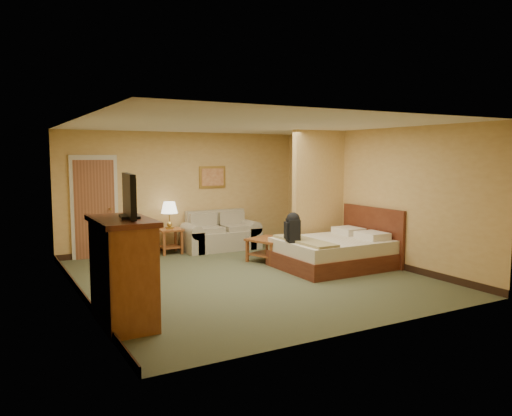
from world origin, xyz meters
TOP-DOWN VIEW (x-y plane):
  - floor at (0.00, 0.00)m, footprint 6.00×6.00m
  - ceiling at (0.00, 0.00)m, footprint 6.00×6.00m
  - back_wall at (0.00, 3.00)m, footprint 5.50×0.02m
  - left_wall at (-2.75, 0.00)m, footprint 0.02×6.00m
  - right_wall at (2.75, 0.00)m, footprint 0.02×6.00m
  - partition at (2.15, 0.93)m, footprint 1.20×0.15m
  - door at (-1.95, 2.96)m, footprint 0.94×0.16m
  - baseboard at (0.00, 2.99)m, footprint 5.50×0.02m
  - loveseat at (0.68, 2.57)m, footprint 1.70×0.79m
  - side_table at (-0.47, 2.65)m, footprint 0.49×0.49m
  - table_lamp at (-0.47, 2.65)m, footprint 0.35×0.35m
  - coffee_table at (0.97, 0.92)m, footprint 0.92×0.92m
  - wall_picture at (0.68, 2.97)m, footprint 0.64×0.04m
  - dresser at (-2.48, -1.36)m, footprint 0.65×1.24m
  - tv at (-2.38, -1.36)m, footprint 0.28×0.89m
  - bed at (1.82, -0.10)m, footprint 1.98×1.69m
  - backpack at (0.93, 0.02)m, footprint 0.30×0.36m

SIDE VIEW (x-z plane):
  - floor at x=0.00m, z-range 0.00..0.00m
  - baseboard at x=0.00m, z-range 0.00..0.12m
  - loveseat at x=0.68m, z-range -0.15..0.71m
  - bed at x=1.82m, z-range -0.25..0.84m
  - coffee_table at x=0.97m, z-range 0.10..0.56m
  - side_table at x=-0.47m, z-range 0.09..0.62m
  - dresser at x=-2.48m, z-range 0.01..1.33m
  - backpack at x=0.93m, z-range 0.55..1.09m
  - table_lamp at x=-0.47m, z-range 0.68..1.26m
  - door at x=-1.95m, z-range -0.02..2.08m
  - back_wall at x=0.00m, z-range 0.00..2.60m
  - left_wall at x=-2.75m, z-range 0.00..2.60m
  - right_wall at x=2.75m, z-range 0.00..2.60m
  - partition at x=2.15m, z-range 0.00..2.60m
  - tv at x=-2.38m, z-range 1.31..1.85m
  - wall_picture at x=0.68m, z-range 1.35..1.85m
  - ceiling at x=0.00m, z-range 2.60..2.60m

